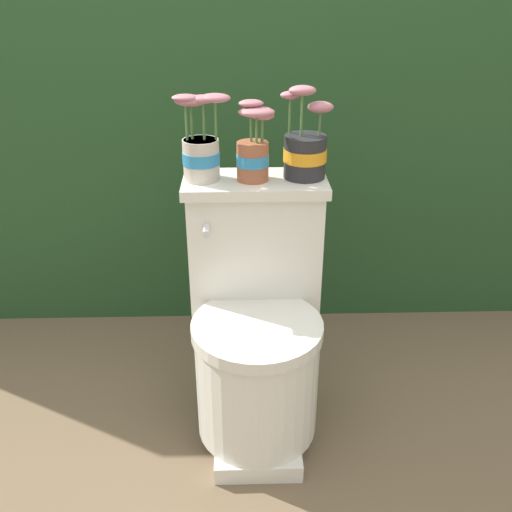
% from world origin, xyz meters
% --- Properties ---
extents(ground_plane, '(12.00, 12.00, 0.00)m').
position_xyz_m(ground_plane, '(0.00, 0.00, 0.00)').
color(ground_plane, brown).
extents(hedge_backdrop, '(3.24, 0.92, 1.41)m').
position_xyz_m(hedge_backdrop, '(0.00, 1.20, 0.71)').
color(hedge_backdrop, '#234723').
rests_on(hedge_backdrop, ground).
extents(toilet, '(0.41, 0.50, 0.77)m').
position_xyz_m(toilet, '(0.09, 0.12, 0.35)').
color(toilet, silver).
rests_on(toilet, ground).
extents(potted_plant_left, '(0.16, 0.10, 0.24)m').
position_xyz_m(potted_plant_left, '(-0.06, 0.26, 0.87)').
color(potted_plant_left, beige).
rests_on(potted_plant_left, toilet).
extents(potted_plant_midleft, '(0.11, 0.09, 0.22)m').
position_xyz_m(potted_plant_midleft, '(0.08, 0.25, 0.86)').
color(potted_plant_midleft, '#9E5638').
rests_on(potted_plant_midleft, toilet).
extents(potted_plant_middle, '(0.14, 0.12, 0.26)m').
position_xyz_m(potted_plant_middle, '(0.23, 0.27, 0.85)').
color(potted_plant_middle, '#262628').
rests_on(potted_plant_middle, toilet).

